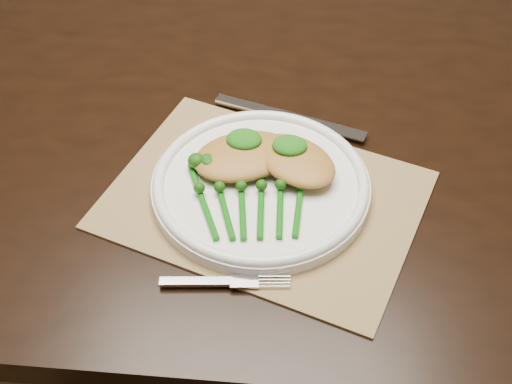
# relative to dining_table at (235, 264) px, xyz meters

# --- Properties ---
(floor) EXTENTS (4.00, 4.00, 0.00)m
(floor) POSITION_rel_dining_table_xyz_m (-0.13, 0.04, -0.38)
(floor) COLOR brown
(floor) RESTS_ON ground
(dining_table) EXTENTS (1.62, 0.94, 0.75)m
(dining_table) POSITION_rel_dining_table_xyz_m (0.00, 0.00, 0.00)
(dining_table) COLOR black
(dining_table) RESTS_ON ground
(placemat) EXTENTS (0.47, 0.40, 0.00)m
(placemat) POSITION_rel_dining_table_xyz_m (0.07, -0.18, 0.37)
(placemat) COLOR olive
(placemat) RESTS_ON dining_table
(dinner_plate) EXTENTS (0.29, 0.29, 0.03)m
(dinner_plate) POSITION_rel_dining_table_xyz_m (0.06, -0.17, 0.39)
(dinner_plate) COLOR white
(dinner_plate) RESTS_ON placemat
(knife) EXTENTS (0.23, 0.08, 0.01)m
(knife) POSITION_rel_dining_table_xyz_m (0.07, -0.01, 0.38)
(knife) COLOR silver
(knife) RESTS_ON placemat
(fork) EXTENTS (0.16, 0.03, 0.00)m
(fork) POSITION_rel_dining_table_xyz_m (0.05, -0.32, 0.38)
(fork) COLOR silver
(fork) RESTS_ON placemat
(chicken_fillet_left) EXTENTS (0.16, 0.14, 0.03)m
(chicken_fillet_left) POSITION_rel_dining_table_xyz_m (0.04, -0.13, 0.41)
(chicken_fillet_left) COLOR #A97531
(chicken_fillet_left) RESTS_ON dinner_plate
(chicken_fillet_right) EXTENTS (0.15, 0.14, 0.02)m
(chicken_fillet_right) POSITION_rel_dining_table_xyz_m (0.11, -0.14, 0.41)
(chicken_fillet_right) COLOR #A97531
(chicken_fillet_right) RESTS_ON dinner_plate
(pesto_dollop_left) EXTENTS (0.05, 0.04, 0.02)m
(pesto_dollop_left) POSITION_rel_dining_table_xyz_m (0.04, -0.12, 0.42)
(pesto_dollop_left) COLOR #104A0A
(pesto_dollop_left) RESTS_ON chicken_fillet_left
(pesto_dollop_right) EXTENTS (0.05, 0.04, 0.02)m
(pesto_dollop_right) POSITION_rel_dining_table_xyz_m (0.10, -0.13, 0.43)
(pesto_dollop_right) COLOR #104A0A
(pesto_dollop_right) RESTS_ON chicken_fillet_right
(broccolini_bundle) EXTENTS (0.17, 0.19, 0.04)m
(broccolini_bundle) POSITION_rel_dining_table_xyz_m (0.06, -0.21, 0.40)
(broccolini_bundle) COLOR #0C580B
(broccolini_bundle) RESTS_ON dinner_plate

